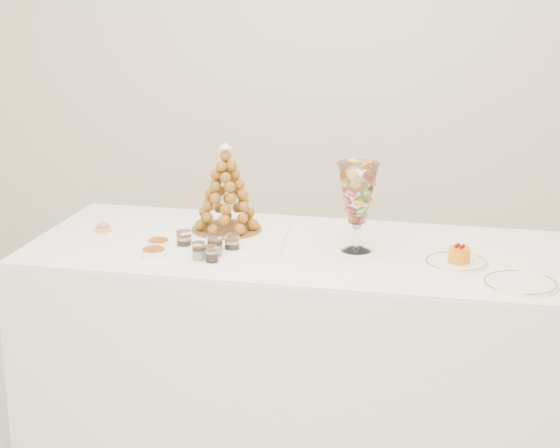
# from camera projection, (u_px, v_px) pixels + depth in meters

# --- Properties ---
(buffet_table) EXTENTS (2.19, 1.00, 0.81)m
(buffet_table) POSITION_uv_depth(u_px,v_px,m) (307.00, 346.00, 3.66)
(buffet_table) COLOR white
(buffet_table) RESTS_ON ground
(lace_tray) EXTENTS (0.57, 0.44, 0.02)m
(lace_tray) POSITION_uv_depth(u_px,v_px,m) (215.00, 236.00, 3.66)
(lace_tray) COLOR white
(lace_tray) RESTS_ON buffet_table
(macaron_vase) EXTENTS (0.15, 0.15, 0.34)m
(macaron_vase) POSITION_uv_depth(u_px,v_px,m) (358.00, 194.00, 3.45)
(macaron_vase) COLOR white
(macaron_vase) RESTS_ON buffet_table
(cake_plate) EXTENTS (0.23, 0.23, 0.01)m
(cake_plate) POSITION_uv_depth(u_px,v_px,m) (456.00, 263.00, 3.36)
(cake_plate) COLOR white
(cake_plate) RESTS_ON buffet_table
(spare_plate) EXTENTS (0.25, 0.25, 0.01)m
(spare_plate) POSITION_uv_depth(u_px,v_px,m) (520.00, 284.00, 3.15)
(spare_plate) COLOR white
(spare_plate) RESTS_ON buffet_table
(pink_tart) EXTENTS (0.06, 0.06, 0.04)m
(pink_tart) POSITION_uv_depth(u_px,v_px,m) (103.00, 227.00, 3.75)
(pink_tart) COLOR tan
(pink_tart) RESTS_ON buffet_table
(verrine_a) EXTENTS (0.06, 0.06, 0.07)m
(verrine_a) POSITION_uv_depth(u_px,v_px,m) (184.00, 240.00, 3.51)
(verrine_a) COLOR white
(verrine_a) RESTS_ON buffet_table
(verrine_b) EXTENTS (0.07, 0.07, 0.08)m
(verrine_b) POSITION_uv_depth(u_px,v_px,m) (215.00, 245.00, 3.45)
(verrine_b) COLOR white
(verrine_b) RESTS_ON buffet_table
(verrine_c) EXTENTS (0.06, 0.06, 0.07)m
(verrine_c) POSITION_uv_depth(u_px,v_px,m) (232.00, 244.00, 3.47)
(verrine_c) COLOR white
(verrine_c) RESTS_ON buffet_table
(verrine_d) EXTENTS (0.06, 0.06, 0.07)m
(verrine_d) POSITION_uv_depth(u_px,v_px,m) (199.00, 251.00, 3.40)
(verrine_d) COLOR white
(verrine_d) RESTS_ON buffet_table
(verrine_e) EXTENTS (0.05, 0.05, 0.06)m
(verrine_e) POSITION_uv_depth(u_px,v_px,m) (212.00, 254.00, 3.38)
(verrine_e) COLOR white
(verrine_e) RESTS_ON buffet_table
(ramekin_back) EXTENTS (0.08, 0.08, 0.03)m
(ramekin_back) POSITION_uv_depth(u_px,v_px,m) (158.00, 244.00, 3.55)
(ramekin_back) COLOR white
(ramekin_back) RESTS_ON buffet_table
(ramekin_front) EXTENTS (0.09, 0.09, 0.03)m
(ramekin_front) POSITION_uv_depth(u_px,v_px,m) (154.00, 253.00, 3.44)
(ramekin_front) COLOR white
(ramekin_front) RESTS_ON buffet_table
(croquembouche) EXTENTS (0.28, 0.28, 0.35)m
(croquembouche) POSITION_uv_depth(u_px,v_px,m) (226.00, 188.00, 3.66)
(croquembouche) COLOR brown
(croquembouche) RESTS_ON lace_tray
(mousse_cake) EXTENTS (0.08, 0.08, 0.07)m
(mousse_cake) POSITION_uv_depth(u_px,v_px,m) (459.00, 255.00, 3.34)
(mousse_cake) COLOR orange
(mousse_cake) RESTS_ON cake_plate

